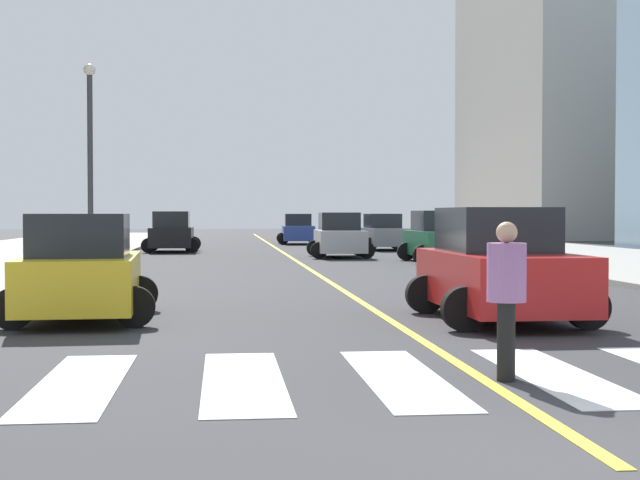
{
  "coord_description": "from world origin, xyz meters",
  "views": [
    {
      "loc": [
        -2.93,
        -6.49,
        1.88
      ],
      "look_at": [
        0.22,
        23.52,
        1.03
      ],
      "focal_mm": 52.59,
      "sensor_mm": 36.0,
      "label": 1
    }
  ],
  "objects_px": {
    "car_blue_third": "(298,230)",
    "car_black_fifth": "(172,233)",
    "pedestrian_crossing": "(506,293)",
    "street_lamp": "(90,144)",
    "car_red_fourth": "(499,268)",
    "car_silver_nearest": "(340,236)",
    "car_green_sixth": "(440,238)",
    "car_gray_second": "(383,233)",
    "car_yellow_seventh": "(81,270)"
  },
  "relations": [
    {
      "from": "car_gray_second",
      "to": "car_green_sixth",
      "type": "bearing_deg",
      "value": 87.92
    },
    {
      "from": "car_red_fourth",
      "to": "car_green_sixth",
      "type": "relative_size",
      "value": 0.99
    },
    {
      "from": "car_black_fifth",
      "to": "street_lamp",
      "type": "relative_size",
      "value": 0.62
    },
    {
      "from": "car_black_fifth",
      "to": "street_lamp",
      "type": "distance_m",
      "value": 12.03
    },
    {
      "from": "car_red_fourth",
      "to": "street_lamp",
      "type": "xyz_separation_m",
      "value": [
        -9.65,
        19.19,
        3.5
      ]
    },
    {
      "from": "car_blue_third",
      "to": "car_red_fourth",
      "type": "relative_size",
      "value": 0.95
    },
    {
      "from": "street_lamp",
      "to": "car_red_fourth",
      "type": "bearing_deg",
      "value": -63.3
    },
    {
      "from": "car_yellow_seventh",
      "to": "car_black_fifth",
      "type": "bearing_deg",
      "value": 87.12
    },
    {
      "from": "car_silver_nearest",
      "to": "pedestrian_crossing",
      "type": "bearing_deg",
      "value": 88.2
    },
    {
      "from": "car_green_sixth",
      "to": "car_yellow_seventh",
      "type": "height_order",
      "value": "car_green_sixth"
    },
    {
      "from": "car_blue_third",
      "to": "car_black_fifth",
      "type": "bearing_deg",
      "value": 60.02
    },
    {
      "from": "car_red_fourth",
      "to": "car_black_fifth",
      "type": "xyz_separation_m",
      "value": [
        -7.29,
        30.46,
        0.0
      ]
    },
    {
      "from": "car_gray_second",
      "to": "car_blue_third",
      "type": "height_order",
      "value": "car_gray_second"
    },
    {
      "from": "car_black_fifth",
      "to": "car_green_sixth",
      "type": "xyz_separation_m",
      "value": [
        10.85,
        -10.85,
        0.0
      ]
    },
    {
      "from": "car_silver_nearest",
      "to": "car_red_fourth",
      "type": "xyz_separation_m",
      "value": [
        -0.19,
        -23.94,
        0.03
      ]
    },
    {
      "from": "car_green_sixth",
      "to": "car_yellow_seventh",
      "type": "xyz_separation_m",
      "value": [
        -10.86,
        -18.78,
        -0.06
      ]
    },
    {
      "from": "pedestrian_crossing",
      "to": "street_lamp",
      "type": "relative_size",
      "value": 0.25
    },
    {
      "from": "car_red_fourth",
      "to": "pedestrian_crossing",
      "type": "relative_size",
      "value": 2.5
    },
    {
      "from": "car_gray_second",
      "to": "car_red_fourth",
      "type": "xyz_separation_m",
      "value": [
        -3.46,
        -31.76,
        0.05
      ]
    },
    {
      "from": "pedestrian_crossing",
      "to": "street_lamp",
      "type": "height_order",
      "value": "street_lamp"
    },
    {
      "from": "car_blue_third",
      "to": "pedestrian_crossing",
      "type": "distance_m",
      "value": 47.52
    },
    {
      "from": "pedestrian_crossing",
      "to": "street_lamp",
      "type": "xyz_separation_m",
      "value": [
        -8.0,
        24.92,
        3.44
      ]
    },
    {
      "from": "car_blue_third",
      "to": "car_black_fifth",
      "type": "relative_size",
      "value": 0.96
    },
    {
      "from": "car_gray_second",
      "to": "car_red_fourth",
      "type": "relative_size",
      "value": 0.96
    },
    {
      "from": "pedestrian_crossing",
      "to": "street_lamp",
      "type": "bearing_deg",
      "value": -143.95
    },
    {
      "from": "car_blue_third",
      "to": "pedestrian_crossing",
      "type": "xyz_separation_m",
      "value": [
        -1.49,
        -47.49,
        0.11
      ]
    },
    {
      "from": "car_black_fifth",
      "to": "car_yellow_seventh",
      "type": "distance_m",
      "value": 29.63
    },
    {
      "from": "car_silver_nearest",
      "to": "street_lamp",
      "type": "relative_size",
      "value": 0.6
    },
    {
      "from": "car_black_fifth",
      "to": "car_green_sixth",
      "type": "height_order",
      "value": "car_green_sixth"
    },
    {
      "from": "car_black_fifth",
      "to": "street_lamp",
      "type": "height_order",
      "value": "street_lamp"
    },
    {
      "from": "car_gray_second",
      "to": "pedestrian_crossing",
      "type": "height_order",
      "value": "car_gray_second"
    },
    {
      "from": "car_green_sixth",
      "to": "street_lamp",
      "type": "bearing_deg",
      "value": 0.61
    },
    {
      "from": "car_red_fourth",
      "to": "car_black_fifth",
      "type": "distance_m",
      "value": 31.32
    },
    {
      "from": "car_blue_third",
      "to": "car_black_fifth",
      "type": "xyz_separation_m",
      "value": [
        -7.13,
        -11.3,
        0.06
      ]
    },
    {
      "from": "car_blue_third",
      "to": "car_black_fifth",
      "type": "height_order",
      "value": "car_black_fifth"
    },
    {
      "from": "car_green_sixth",
      "to": "pedestrian_crossing",
      "type": "height_order",
      "value": "car_green_sixth"
    },
    {
      "from": "car_silver_nearest",
      "to": "car_blue_third",
      "type": "distance_m",
      "value": 17.82
    },
    {
      "from": "car_gray_second",
      "to": "street_lamp",
      "type": "bearing_deg",
      "value": 41.24
    },
    {
      "from": "car_gray_second",
      "to": "car_green_sixth",
      "type": "relative_size",
      "value": 0.95
    },
    {
      "from": "car_silver_nearest",
      "to": "car_black_fifth",
      "type": "xyz_separation_m",
      "value": [
        -7.48,
        6.52,
        0.03
      ]
    },
    {
      "from": "car_gray_second",
      "to": "street_lamp",
      "type": "distance_m",
      "value": 18.51
    },
    {
      "from": "car_green_sixth",
      "to": "pedestrian_crossing",
      "type": "xyz_separation_m",
      "value": [
        -5.21,
        -25.34,
        0.05
      ]
    },
    {
      "from": "pedestrian_crossing",
      "to": "car_blue_third",
      "type": "bearing_deg",
      "value": -163.56
    },
    {
      "from": "car_green_sixth",
      "to": "car_yellow_seventh",
      "type": "distance_m",
      "value": 21.7
    },
    {
      "from": "car_gray_second",
      "to": "car_yellow_seventh",
      "type": "distance_m",
      "value": 32.75
    },
    {
      "from": "car_red_fourth",
      "to": "car_yellow_seventh",
      "type": "bearing_deg",
      "value": -6.99
    },
    {
      "from": "car_red_fourth",
      "to": "pedestrian_crossing",
      "type": "bearing_deg",
      "value": 73.43
    },
    {
      "from": "car_gray_second",
      "to": "car_blue_third",
      "type": "relative_size",
      "value": 1.01
    },
    {
      "from": "car_yellow_seventh",
      "to": "car_silver_nearest",
      "type": "bearing_deg",
      "value": 69.18
    },
    {
      "from": "car_blue_third",
      "to": "car_red_fourth",
      "type": "distance_m",
      "value": 41.76
    }
  ]
}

